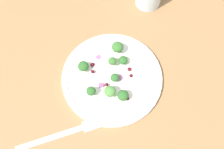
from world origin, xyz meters
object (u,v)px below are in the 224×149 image
Objects in this scene: broccoli_floret_1 at (123,60)px; broccoli_floret_0 at (91,91)px; plate at (112,78)px; fork at (63,134)px; broccoli_floret_2 at (115,78)px.

broccoli_floret_0 is at bearing -41.67° from broccoli_floret_1.
plate is 6.64cm from broccoli_floret_0.
broccoli_floret_1 reaches higher than fork.
plate is 1.30× the size of fork.
broccoli_floret_1 is at bearing 157.27° from broccoli_floret_2.
broccoli_floret_0 is 6.28cm from broccoli_floret_2.
broccoli_floret_0 reaches higher than plate.
broccoli_floret_2 reaches higher than fork.
fork is (13.18, -10.39, -0.61)cm from plate.
broccoli_floret_0 is at bearing -46.89° from plate.
fork is (12.39, -11.05, -2.49)cm from broccoli_floret_2.
broccoli_floret_2 is at bearing 123.67° from broccoli_floret_0.
plate is 4.82cm from broccoli_floret_1.
broccoli_floret_1 is (-3.71, 2.55, 1.71)cm from plate.
plate is 10.79× the size of broccoli_floret_1.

